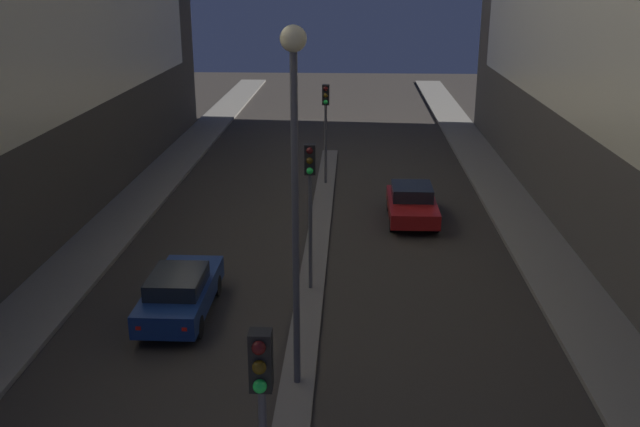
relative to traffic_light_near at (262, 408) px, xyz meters
The scene contains 7 objects.
median_strip 13.95m from the traffic_light_near, 90.00° to the left, with size 0.82×32.01×0.11m.
traffic_light_near is the anchor object (origin of this frame).
traffic_light_mid 11.39m from the traffic_light_near, 90.00° to the left, with size 0.32×0.42×4.54m.
traffic_light_far 23.06m from the traffic_light_near, 90.00° to the left, with size 0.32×0.42×4.54m.
street_lamp 6.54m from the traffic_light_near, 90.00° to the left, with size 0.55×0.55×8.24m.
car_left_lane 10.59m from the traffic_light_near, 110.64° to the left, with size 1.71×4.34×1.42m.
car_right_lane 18.80m from the traffic_light_near, 78.82° to the left, with size 1.84×4.08×1.39m.
Camera 1 is at (1.24, -5.21, 9.32)m, focal length 40.00 mm.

